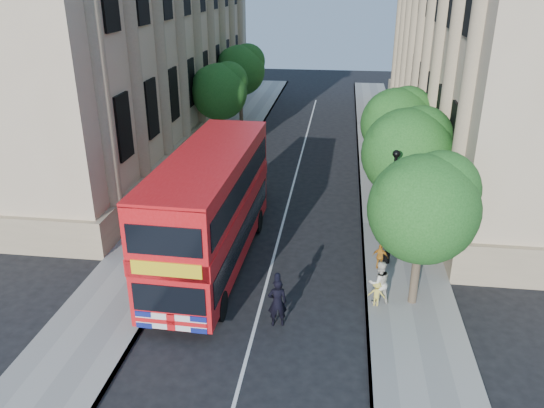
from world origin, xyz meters
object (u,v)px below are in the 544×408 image
at_px(box_van, 245,188).
at_px(woman_pedestrian, 379,282).
at_px(lamp_post, 391,213).
at_px(double_decker_bus, 211,207).
at_px(police_constable, 277,302).

distance_m(box_van, woman_pedestrian, 10.74).
bearing_deg(lamp_post, double_decker_bus, -171.90).
bearing_deg(woman_pedestrian, double_decker_bus, -35.94).
bearing_deg(box_van, police_constable, -75.85).
relative_size(lamp_post, woman_pedestrian, 2.92).
bearing_deg(police_constable, woman_pedestrian, -166.92).
xyz_separation_m(lamp_post, box_van, (-7.23, 5.17, -1.22)).
distance_m(double_decker_bus, woman_pedestrian, 7.54).
xyz_separation_m(double_decker_bus, box_van, (0.30, 6.24, -1.51)).
distance_m(lamp_post, police_constable, 6.72).
relative_size(lamp_post, double_decker_bus, 0.47).
height_order(lamp_post, box_van, lamp_post).
relative_size(box_van, woman_pedestrian, 2.65).
height_order(double_decker_bus, woman_pedestrian, double_decker_bus).
xyz_separation_m(lamp_post, double_decker_bus, (-7.53, -1.07, 0.28)).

